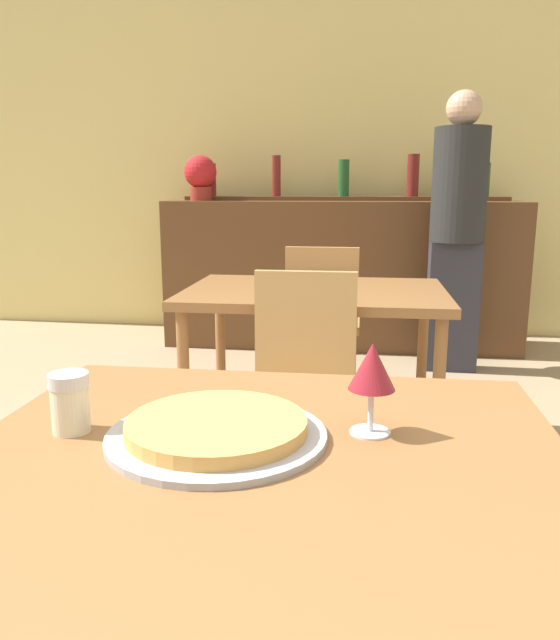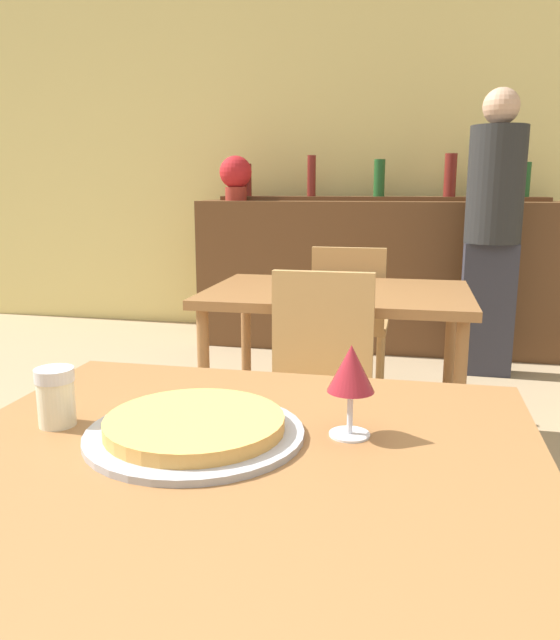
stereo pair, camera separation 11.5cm
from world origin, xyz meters
TOP-DOWN VIEW (x-y plane):
  - wall_back at (0.00, 4.26)m, footprint 8.00×0.05m
  - dining_table_near at (0.00, 0.00)m, footprint 0.98×0.90m
  - dining_table_far at (-0.05, 1.84)m, footprint 1.15×0.80m
  - bar_counter at (0.00, 3.76)m, footprint 2.60×0.56m
  - bar_back_shelf at (0.04, 3.90)m, footprint 2.39×0.24m
  - chair_far_side_front at (-0.05, 1.27)m, footprint 0.40×0.40m
  - chair_far_side_back at (-0.05, 2.41)m, footprint 0.40×0.40m
  - pizza_tray at (-0.08, 0.05)m, footprint 0.37×0.37m
  - cheese_shaker at (-0.34, 0.05)m, footprint 0.07×0.07m
  - person_standing at (0.74, 3.18)m, footprint 0.34×0.34m
  - wine_glass at (0.17, 0.11)m, footprint 0.08×0.08m
  - potted_plant at (-1.05, 3.71)m, footprint 0.24×0.24m

SIDE VIEW (x-z plane):
  - chair_far_side_front at x=-0.05m, z-range 0.07..0.94m
  - chair_far_side_back at x=-0.05m, z-range 0.07..0.94m
  - bar_counter at x=0.00m, z-range 0.00..1.08m
  - dining_table_far at x=-0.05m, z-range 0.29..1.02m
  - dining_table_near at x=0.00m, z-range 0.30..1.06m
  - pizza_tray at x=-0.08m, z-range 0.76..0.80m
  - cheese_shaker at x=-0.34m, z-range 0.77..0.87m
  - wine_glass at x=0.17m, z-range 0.80..0.96m
  - person_standing at x=0.74m, z-range 0.08..1.83m
  - bar_back_shelf at x=0.04m, z-range 0.98..1.31m
  - potted_plant at x=-1.05m, z-range 1.10..1.42m
  - wall_back at x=0.00m, z-range 0.00..2.80m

